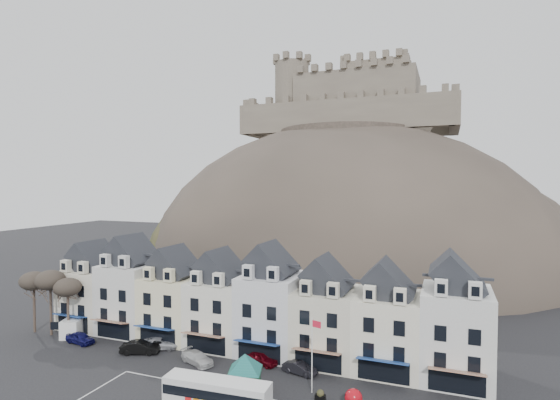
# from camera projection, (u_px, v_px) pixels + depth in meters

# --- Properties ---
(townhouse_terrace) EXTENTS (54.40, 9.35, 11.80)m
(townhouse_terrace) POSITION_uv_depth(u_px,v_px,m) (248.00, 304.00, 53.26)
(townhouse_terrace) COLOR beige
(townhouse_terrace) RESTS_ON ground
(castle_hill) EXTENTS (100.00, 76.00, 68.00)m
(castle_hill) POSITION_uv_depth(u_px,v_px,m) (348.00, 268.00, 102.49)
(castle_hill) COLOR #352F29
(castle_hill) RESTS_ON ground
(castle) EXTENTS (50.20, 22.20, 22.00)m
(castle) POSITION_uv_depth(u_px,v_px,m) (352.00, 101.00, 107.64)
(castle) COLOR #61554A
(castle) RESTS_ON ground
(tree_left_far) EXTENTS (3.61, 3.61, 8.24)m
(tree_left_far) POSITION_uv_depth(u_px,v_px,m) (34.00, 281.00, 58.55)
(tree_left_far) COLOR #3E3227
(tree_left_far) RESTS_ON ground
(tree_left_mid) EXTENTS (3.78, 3.78, 8.64)m
(tree_left_mid) POSITION_uv_depth(u_px,v_px,m) (50.00, 281.00, 57.46)
(tree_left_mid) COLOR #3E3227
(tree_left_mid) RESTS_ON ground
(tree_left_near) EXTENTS (3.43, 3.43, 7.84)m
(tree_left_near) POSITION_uv_depth(u_px,v_px,m) (68.00, 288.00, 56.41)
(tree_left_near) COLOR #3E3227
(tree_left_near) RESTS_ON ground
(bus) EXTENTS (9.89, 2.86, 2.76)m
(bus) POSITION_uv_depth(u_px,v_px,m) (217.00, 393.00, 38.69)
(bus) COLOR #262628
(bus) RESTS_ON ground
(bus_shelter) EXTENTS (5.91, 5.91, 3.93)m
(bus_shelter) POSITION_uv_depth(u_px,v_px,m) (245.00, 363.00, 41.43)
(bus_shelter) COLOR black
(bus_shelter) RESTS_ON ground
(red_buoy) EXTENTS (1.56, 1.56, 1.94)m
(red_buoy) POSITION_uv_depth(u_px,v_px,m) (353.00, 400.00, 38.55)
(red_buoy) COLOR black
(red_buoy) RESTS_ON ground
(flagpole) EXTENTS (1.01, 0.38, 7.30)m
(flagpole) POSITION_uv_depth(u_px,v_px,m) (313.00, 350.00, 41.67)
(flagpole) COLOR silver
(flagpole) RESTS_ON ground
(white_van) EXTENTS (4.02, 5.59, 2.34)m
(white_van) POSITION_uv_depth(u_px,v_px,m) (76.00, 325.00, 58.10)
(white_van) COLOR white
(white_van) RESTS_ON ground
(planter_west) EXTENTS (1.03, 0.69, 0.98)m
(planter_west) POSITION_uv_depth(u_px,v_px,m) (320.00, 395.00, 40.43)
(planter_west) COLOR black
(planter_west) RESTS_ON ground
(planter_east) EXTENTS (1.02, 0.74, 0.92)m
(planter_east) POSITION_uv_depth(u_px,v_px,m) (352.00, 399.00, 39.82)
(planter_east) COLOR black
(planter_east) RESTS_ON ground
(car_navy) EXTENTS (4.28, 2.20, 1.39)m
(car_navy) POSITION_uv_depth(u_px,v_px,m) (80.00, 338.00, 54.64)
(car_navy) COLOR #0E0E48
(car_navy) RESTS_ON ground
(car_black) EXTENTS (4.78, 3.11, 1.49)m
(car_black) POSITION_uv_depth(u_px,v_px,m) (140.00, 348.00, 51.34)
(car_black) COLOR black
(car_black) RESTS_ON ground
(car_silver) EXTENTS (5.01, 3.62, 1.29)m
(car_silver) POSITION_uv_depth(u_px,v_px,m) (160.00, 343.00, 52.98)
(car_silver) COLOR #B8BAC1
(car_silver) RESTS_ON ground
(car_white) EXTENTS (4.83, 3.39, 1.30)m
(car_white) POSITION_uv_depth(u_px,v_px,m) (197.00, 358.00, 48.56)
(car_white) COLOR silver
(car_white) RESTS_ON ground
(car_maroon) EXTENTS (4.37, 2.71, 1.39)m
(car_maroon) POSITION_uv_depth(u_px,v_px,m) (261.00, 358.00, 48.48)
(car_maroon) COLOR #4B040C
(car_maroon) RESTS_ON ground
(car_charcoal) EXTENTS (3.96, 2.07, 1.24)m
(car_charcoal) POSITION_uv_depth(u_px,v_px,m) (300.00, 368.00, 45.92)
(car_charcoal) COLOR black
(car_charcoal) RESTS_ON ground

